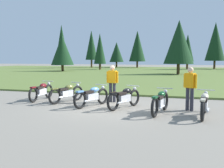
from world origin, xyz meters
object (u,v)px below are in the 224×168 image
Objects in this scene: rider_with_back_turned at (190,86)px; motorcycle_olive at (67,93)px; motorcycle_sky_blue at (92,96)px; motorcycle_cream at (204,104)px; rider_in_hivis_vest at (112,81)px; motorcycle_maroon at (42,91)px; motorcycle_black at (124,97)px; motorcycle_british_green at (160,101)px.

motorcycle_olive is at bearing 175.92° from rider_with_back_turned.
motorcycle_olive and motorcycle_sky_blue have the same top height.
rider_with_back_turned reaches higher than motorcycle_cream.
motorcycle_olive is 1.00× the size of motorcycle_sky_blue.
motorcycle_sky_blue is 1.20× the size of rider_in_hivis_vest.
motorcycle_maroon is 1.06× the size of motorcycle_black.
motorcycle_olive is 0.96× the size of motorcycle_cream.
motorcycle_olive is at bearing 164.60° from motorcycle_british_green.
motorcycle_maroon is 1.26× the size of rider_in_hivis_vest.
rider_in_hivis_vest is (-3.88, 1.98, 0.51)m from motorcycle_cream.
motorcycle_black is 1.59m from motorcycle_british_green.
rider_in_hivis_vest is at bearing 162.84° from rider_with_back_turned.
motorcycle_sky_blue is 1.01× the size of motorcycle_black.
motorcycle_maroon and motorcycle_black have the same top height.
motorcycle_olive is at bearing 157.37° from motorcycle_sky_blue.
motorcycle_maroon is at bearing 164.55° from motorcycle_sky_blue.
motorcycle_maroon is 7.42m from motorcycle_cream.
rider_with_back_turned is (5.35, -0.38, 0.51)m from motorcycle_olive.
motorcycle_sky_blue is 1.46m from rider_in_hivis_vest.
motorcycle_maroon is at bearing 168.29° from motorcycle_cream.
motorcycle_black is 1.65m from rider_in_hivis_vest.
motorcycle_maroon is 5.94m from motorcycle_british_green.
motorcycle_sky_blue is 1.20× the size of rider_with_back_turned.
motorcycle_cream is at bearing -13.01° from motorcycle_black.
motorcycle_black is 2.56m from rider_with_back_turned.
motorcycle_black is at bearing -174.36° from rider_with_back_turned.
motorcycle_british_green is at bearing -20.93° from motorcycle_black.
motorcycle_olive and motorcycle_black have the same top height.
motorcycle_cream is (2.98, -0.69, 0.00)m from motorcycle_black.
motorcycle_maroon is 1.01× the size of motorcycle_british_green.
motorcycle_olive is 5.39m from rider_with_back_turned.
motorcycle_sky_blue is at bearing -176.63° from rider_with_back_turned.
rider_in_hivis_vest reaches higher than motorcycle_olive.
rider_in_hivis_vest reaches higher than motorcycle_black.
motorcycle_maroon and motorcycle_sky_blue have the same top height.
motorcycle_black is 0.94× the size of motorcycle_cream.
motorcycle_british_green is at bearing -11.51° from motorcycle_sky_blue.
motorcycle_black is at bearing 166.99° from motorcycle_cream.
motorcycle_cream is at bearing -4.59° from motorcycle_british_green.
motorcycle_olive and motorcycle_british_green have the same top height.
motorcycle_british_green is (4.35, -1.20, 0.00)m from motorcycle_olive.
motorcycle_sky_blue is at bearing -15.45° from motorcycle_maroon.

